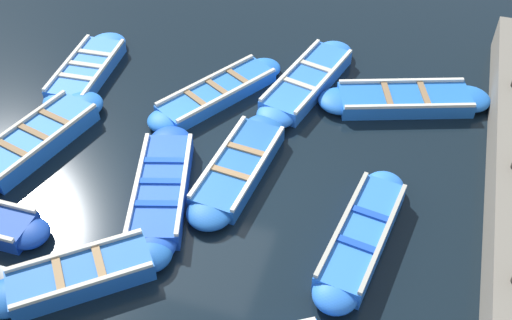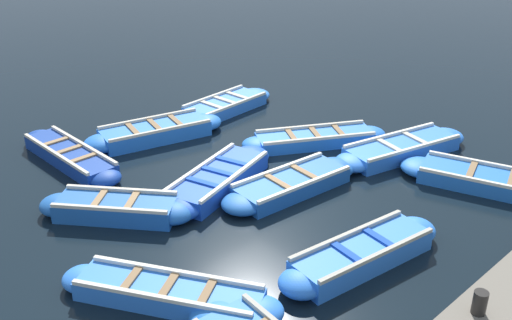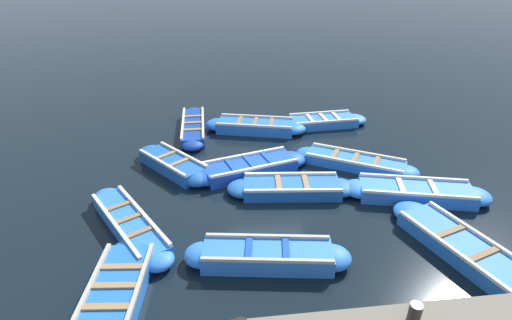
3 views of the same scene
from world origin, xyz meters
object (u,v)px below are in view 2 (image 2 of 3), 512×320
object	(u,v)px
boat_bow_out	(116,208)
boat_far_corner	(291,184)
boat_near_quay	(155,132)
boat_stern_in	(362,255)
boat_end_of_row	(225,106)
boat_broadside	(169,294)
boat_alongside	(402,149)
boat_tucked	(218,179)
boat_outer_left	(315,139)
bollard_mid_north	(480,303)
boat_inner_gap	(70,156)
boat_centre	(490,181)

from	to	relation	value
boat_bow_out	boat_far_corner	xyz separation A→B (m)	(1.72, 3.32, -0.03)
boat_near_quay	boat_stern_in	size ratio (longest dim) A/B	1.06
boat_end_of_row	boat_broadside	size ratio (longest dim) A/B	0.96
boat_broadside	boat_alongside	distance (m)	7.45
boat_bow_out	boat_tucked	distance (m)	2.34
boat_bow_out	boat_outer_left	xyz separation A→B (m)	(0.44, 5.57, -0.04)
boat_alongside	boat_near_quay	bearing A→B (deg)	-142.99
boat_near_quay	boat_tucked	world-z (taller)	boat_near_quay
boat_tucked	boat_stern_in	size ratio (longest dim) A/B	1.04
boat_broadside	bollard_mid_north	bearing A→B (deg)	30.28
boat_inner_gap	boat_tucked	xyz separation A→B (m)	(3.39, 1.75, 0.02)
boat_outer_left	boat_far_corner	bearing A→B (deg)	-60.40
boat_broadside	boat_far_corner	bearing A→B (deg)	105.85
boat_bow_out	boat_far_corner	distance (m)	3.74
boat_broadside	boat_tucked	bearing A→B (deg)	127.73
boat_near_quay	boat_far_corner	distance (m)	4.40
boat_broadside	boat_centre	distance (m)	7.62
boat_outer_left	bollard_mid_north	xyz separation A→B (m)	(6.45, -4.07, 0.87)
boat_near_quay	boat_end_of_row	size ratio (longest dim) A/B	1.09
boat_inner_gap	boat_broadside	distance (m)	5.98
boat_inner_gap	boat_stern_in	world-z (taller)	boat_stern_in
boat_outer_left	boat_near_quay	bearing A→B (deg)	-138.50
boat_centre	boat_alongside	world-z (taller)	boat_alongside
boat_stern_in	boat_broadside	size ratio (longest dim) A/B	1.00
boat_tucked	boat_alongside	distance (m)	4.69
boat_stern_in	boat_alongside	size ratio (longest dim) A/B	0.91
boat_end_of_row	boat_tucked	bearing A→B (deg)	-43.13
boat_tucked	boat_far_corner	world-z (taller)	boat_tucked
boat_inner_gap	boat_outer_left	distance (m)	6.04
boat_tucked	bollard_mid_north	world-z (taller)	bollard_mid_north
boat_inner_gap	bollard_mid_north	distance (m)	9.89
boat_bow_out	boat_stern_in	size ratio (longest dim) A/B	0.82
boat_end_of_row	boat_alongside	bearing A→B (deg)	12.04
boat_alongside	bollard_mid_north	world-z (taller)	bollard_mid_north
boat_bow_out	boat_broadside	bearing A→B (deg)	-16.09
boat_near_quay	boat_alongside	world-z (taller)	boat_near_quay
boat_near_quay	boat_tucked	xyz separation A→B (m)	(3.13, -0.53, -0.00)
boat_stern_in	boat_end_of_row	distance (m)	8.01
boat_alongside	boat_bow_out	bearing A→B (deg)	-109.61
boat_stern_in	bollard_mid_north	distance (m)	2.72
boat_near_quay	boat_stern_in	distance (m)	7.09
boat_near_quay	boat_outer_left	bearing A→B (deg)	41.50
boat_outer_left	bollard_mid_north	size ratio (longest dim) A/B	10.51
boat_near_quay	bollard_mid_north	world-z (taller)	bollard_mid_north
boat_inner_gap	boat_far_corner	bearing A→B (deg)	30.95
boat_far_corner	boat_broadside	xyz separation A→B (m)	(1.18, -4.16, 0.00)
boat_bow_out	boat_tucked	bearing A→B (deg)	78.23
boat_end_of_row	boat_alongside	world-z (taller)	boat_alongside
boat_tucked	boat_alongside	size ratio (longest dim) A/B	0.95
boat_far_corner	boat_end_of_row	distance (m)	5.11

